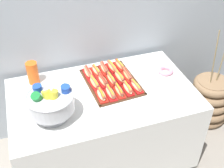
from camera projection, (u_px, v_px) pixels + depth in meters
ground_plane at (104, 152)px, 2.78m from camera, size 10.00×10.00×0.00m
back_wall at (82, 2)px, 2.39m from camera, size 6.00×0.10×2.60m
buffet_table at (104, 124)px, 2.54m from camera, size 1.49×0.89×0.74m
floor_vase at (208, 100)px, 3.02m from camera, size 0.46×0.46×1.05m
serving_tray at (111, 82)px, 2.44m from camera, size 0.44×0.55×0.01m
hot_dog_0 at (102, 95)px, 2.25m from camera, size 0.07×0.16×0.06m
hot_dog_1 at (110, 93)px, 2.27m from camera, size 0.07×0.18×0.06m
hot_dog_2 at (119, 91)px, 2.30m from camera, size 0.06×0.17×0.06m
hot_dog_3 at (128, 88)px, 2.32m from camera, size 0.06×0.17×0.06m
hot_dog_4 at (136, 86)px, 2.34m from camera, size 0.07×0.17×0.06m
hot_dog_5 at (95, 83)px, 2.37m from camera, size 0.08×0.18×0.06m
hot_dog_6 at (103, 81)px, 2.39m from camera, size 0.08×0.18×0.06m
hot_dog_7 at (111, 79)px, 2.42m from camera, size 0.07×0.18×0.06m
hot_dog_8 at (120, 77)px, 2.44m from camera, size 0.08×0.19×0.06m
hot_dog_9 at (128, 75)px, 2.46m from camera, size 0.07×0.18×0.06m
hot_dog_10 at (88, 73)px, 2.49m from camera, size 0.07×0.17×0.06m
hot_dog_11 at (96, 71)px, 2.52m from camera, size 0.08×0.16×0.06m
hot_dog_12 at (104, 69)px, 2.54m from camera, size 0.06×0.17×0.06m
hot_dog_13 at (112, 67)px, 2.56m from camera, size 0.08×0.18×0.06m
hot_dog_14 at (120, 65)px, 2.58m from camera, size 0.08×0.18×0.06m
punch_bowl at (51, 102)px, 2.02m from camera, size 0.34×0.34×0.27m
cup_stack at (33, 73)px, 2.38m from camera, size 0.09×0.09×0.20m
donut at (166, 71)px, 2.54m from camera, size 0.14×0.14×0.04m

